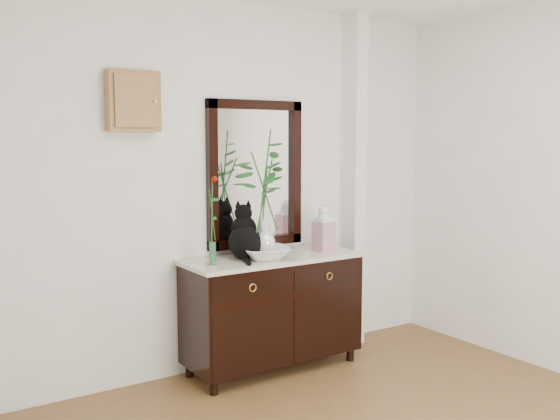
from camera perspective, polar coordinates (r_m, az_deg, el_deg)
wall_back at (r=4.67m, az=-3.39°, el=2.16°), size 3.60×0.04×2.70m
pilaster at (r=5.17m, az=6.71°, el=2.55°), size 0.12×0.20×2.70m
sideboard at (r=4.66m, az=-0.68°, el=-8.80°), size 1.33×0.52×0.82m
wall_mirror at (r=4.70m, az=-2.26°, el=3.30°), size 0.80×0.06×1.10m
key_cabinet at (r=4.26m, az=-13.27°, el=9.66°), size 0.35×0.10×0.40m
cat at (r=4.45m, az=-3.19°, el=-1.97°), size 0.38×0.42×0.40m
lotus_bowl at (r=4.46m, az=-1.41°, el=-3.94°), size 0.43×0.43×0.09m
vase_branches at (r=4.40m, az=-1.42°, el=1.63°), size 0.54×0.54×0.92m
bud_vase_rose at (r=4.23m, az=-6.22°, el=-0.93°), size 0.09×0.09×0.62m
ginger_jar at (r=4.79m, az=4.02°, el=-1.60°), size 0.14×0.14×0.36m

